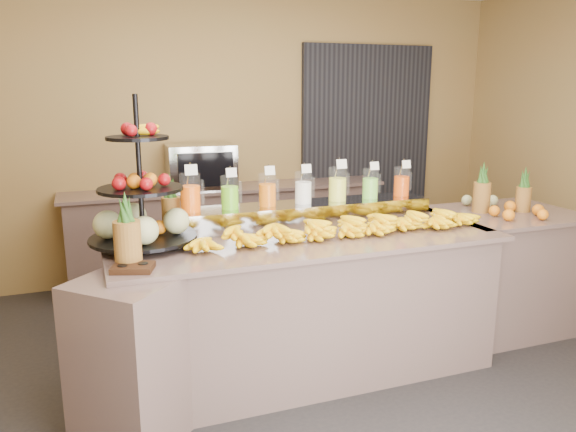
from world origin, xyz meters
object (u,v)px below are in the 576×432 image
pitcher_tray (303,214)px  banana_heap (343,224)px  fruit_stand (149,208)px  condiment_caddy (133,268)px  right_fruit_pile (509,205)px  oven_warmer (201,166)px

pitcher_tray → banana_heap: (0.13, -0.36, -0.00)m
banana_heap → fruit_stand: fruit_stand is taller
condiment_caddy → banana_heap: bearing=11.5°
pitcher_tray → fruit_stand: size_ratio=2.07×
pitcher_tray → banana_heap: 0.39m
banana_heap → right_fruit_pile: 1.43m
condiment_caddy → right_fruit_pile: 2.80m
pitcher_tray → oven_warmer: oven_warmer is taller
banana_heap → condiment_caddy: (-1.34, -0.27, -0.06)m
right_fruit_pile → oven_warmer: bearing=135.0°
pitcher_tray → right_fruit_pile: right_fruit_pile is taller
banana_heap → fruit_stand: bearing=170.9°
fruit_stand → right_fruit_pile: bearing=-16.5°
condiment_caddy → oven_warmer: bearing=69.8°
right_fruit_pile → oven_warmer: (-1.92, 1.92, 0.13)m
pitcher_tray → right_fruit_pile: size_ratio=4.27×
pitcher_tray → condiment_caddy: bearing=-152.3°
pitcher_tray → right_fruit_pile: 1.58m
condiment_caddy → right_fruit_pile: (2.77, 0.38, 0.06)m
fruit_stand → oven_warmer: size_ratio=1.44×
fruit_stand → condiment_caddy: size_ratio=4.32×
oven_warmer → banana_heap: bearing=-74.1°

